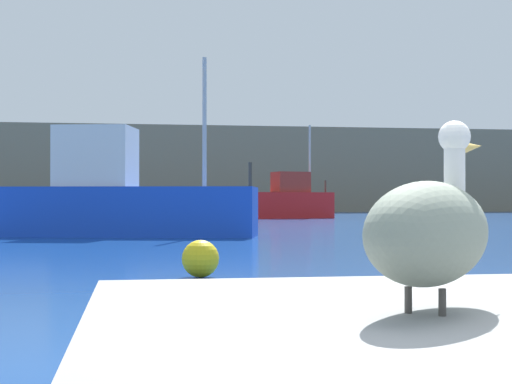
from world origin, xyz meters
TOP-DOWN VIEW (x-y plane):
  - hillside_backdrop at (0.00, 66.24)m, footprint 140.00×13.35m
  - pelican at (-0.32, -0.53)m, footprint 0.96×1.06m
  - fishing_boat_blue at (-1.86, 19.13)m, footprint 7.60×3.84m
  - fishing_boat_red at (6.78, 39.42)m, footprint 5.85×3.01m
  - mooring_buoy at (-0.62, 6.95)m, footprint 0.50×0.50m

SIDE VIEW (x-z plane):
  - mooring_buoy at x=-0.62m, z-range 0.00..0.50m
  - pelican at x=-0.32m, z-range 0.53..1.32m
  - fishing_boat_red at x=6.78m, z-range -1.69..3.62m
  - fishing_boat_blue at x=-1.86m, z-range -1.51..3.60m
  - hillside_backdrop at x=0.00m, z-range 0.00..7.14m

